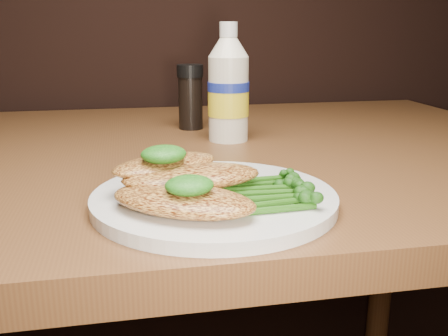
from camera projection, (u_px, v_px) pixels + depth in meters
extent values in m
cylinder|color=silver|center=(214.00, 199.00, 0.53)|extent=(0.25, 0.25, 0.01)
ellipsoid|color=gold|center=(183.00, 200.00, 0.47)|extent=(0.16, 0.14, 0.02)
ellipsoid|color=gold|center=(192.00, 176.00, 0.51)|extent=(0.15, 0.08, 0.02)
ellipsoid|color=gold|center=(165.00, 165.00, 0.53)|extent=(0.13, 0.11, 0.02)
ellipsoid|color=#083808|center=(189.00, 185.00, 0.46)|extent=(0.05, 0.05, 0.02)
ellipsoid|color=#083808|center=(164.00, 154.00, 0.51)|extent=(0.06, 0.05, 0.02)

